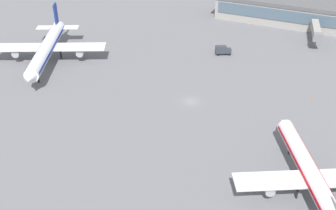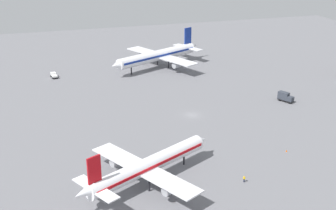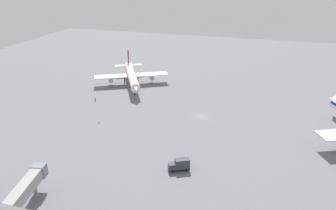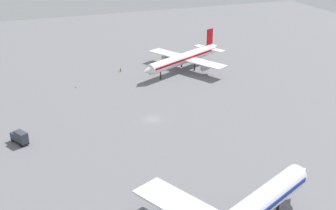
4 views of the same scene
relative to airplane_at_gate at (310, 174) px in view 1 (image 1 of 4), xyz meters
The scene contains 7 objects.
ground 44.13m from the airplane_at_gate, 33.51° to the right, with size 288.00×288.00×0.00m, color slate.
terminal_building 103.74m from the airplane_at_gate, 80.01° to the right, with size 74.35×16.12×10.04m.
airplane_at_gate is the anchor object (origin of this frame).
airplane_taxiing 95.65m from the airplane_at_gate, 17.31° to the right, with size 38.02×45.74×14.93m.
catering_truck 71.02m from the airplane_at_gate, 57.06° to the right, with size 5.84×4.30×3.30m.
jet_bridge 84.56m from the airplane_at_gate, 83.13° to the right, with size 6.25×17.41×6.74m.
safety_cone_near_gate 40.54m from the airplane_at_gate, 83.58° to the right, with size 0.44×0.44×0.60m, color #EA590C.
Camera 1 is at (-37.18, 97.37, 62.15)m, focal length 44.28 mm.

